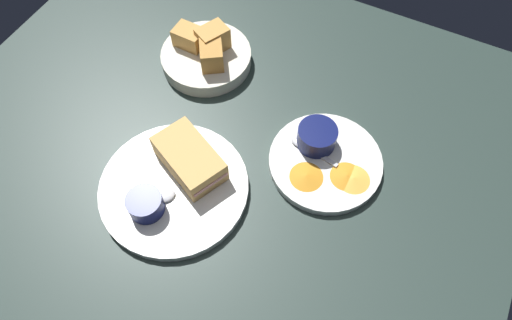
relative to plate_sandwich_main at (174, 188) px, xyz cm
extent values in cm
cube|color=#283833|center=(2.38, 5.96, -2.30)|extent=(110.00, 110.00, 3.00)
cylinder|color=white|center=(0.00, 0.00, 0.00)|extent=(26.33, 26.33, 1.60)
cube|color=tan|center=(0.61, 4.97, 3.20)|extent=(14.99, 12.38, 4.80)
cube|color=#DB938E|center=(0.61, 4.97, 3.20)|extent=(14.97, 11.94, 0.80)
cylinder|color=#0C144C|center=(-1.63, -5.70, 2.63)|extent=(6.06, 6.06, 3.65)
cylinder|color=black|center=(-1.63, -5.70, 4.05)|extent=(4.97, 4.97, 0.60)
cube|color=silver|center=(2.72, 2.50, 1.05)|extent=(3.29, 5.23, 0.40)
ellipsoid|color=silver|center=(0.14, -2.36, 1.20)|extent=(3.44, 3.86, 0.80)
cylinder|color=white|center=(21.82, 17.00, 0.00)|extent=(20.67, 20.67, 1.60)
cylinder|color=#0C144C|center=(18.71, 19.58, 2.79)|extent=(7.22, 7.22, 3.97)
cylinder|color=olive|center=(18.71, 19.58, 4.37)|extent=(5.92, 5.92, 0.60)
cube|color=silver|center=(21.47, 17.06, 1.05)|extent=(5.55, 1.81, 0.40)
ellipsoid|color=silver|center=(16.07, 18.08, 1.20)|extent=(3.55, 2.76, 0.80)
cone|color=gold|center=(27.68, 15.45, 1.10)|extent=(8.10, 8.10, 0.60)
cone|color=orange|center=(20.07, 12.17, 1.10)|extent=(7.64, 7.64, 0.60)
cone|color=orange|center=(26.38, 15.43, 1.10)|extent=(6.31, 6.31, 0.60)
cone|color=orange|center=(17.30, 18.83, 1.10)|extent=(5.21, 5.21, 0.60)
cylinder|color=silver|center=(-9.91, 28.66, 0.70)|extent=(18.69, 18.69, 3.00)
cube|color=#C68C42|center=(-7.34, 26.95, 4.50)|extent=(6.97, 7.43, 4.59)
cube|color=tan|center=(-14.02, 29.37, 4.12)|extent=(6.10, 4.54, 3.85)
cube|color=tan|center=(-9.14, 30.68, 4.69)|extent=(6.62, 7.34, 4.98)
camera|label=1|loc=(29.08, -25.38, 71.31)|focal=31.63mm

